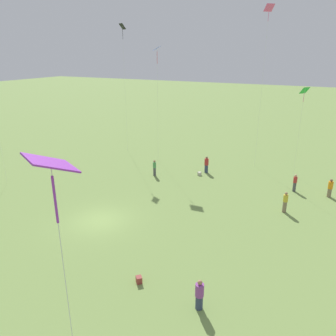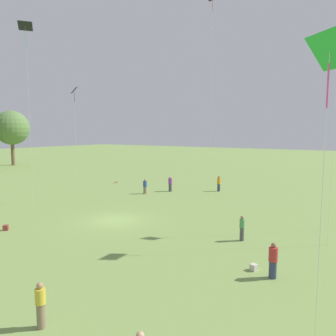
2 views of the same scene
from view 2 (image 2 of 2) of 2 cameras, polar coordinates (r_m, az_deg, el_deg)
ground_plane at (r=27.38m, az=-9.15°, el=-8.99°), size 240.00×240.00×0.00m
tree_6 at (r=78.04m, az=-25.59°, el=6.31°), size 7.29×7.29×11.72m
person_1 at (r=38.29m, az=-4.02°, el=-3.25°), size 0.56×0.56×1.72m
person_3 at (r=40.26m, az=8.84°, el=-2.70°), size 0.52×0.52×1.87m
person_4 at (r=13.78m, az=-21.30°, el=-21.39°), size 0.52×0.52×1.75m
person_5 at (r=39.66m, az=0.40°, el=-2.80°), size 0.64×0.64×1.85m
person_7 at (r=17.49m, az=17.82°, el=-15.12°), size 0.59×0.59×1.79m
person_8 at (r=22.53m, az=12.76°, el=-10.14°), size 0.46×0.46×1.71m
kite_1 at (r=38.06m, az=-16.01°, el=12.16°), size 0.92×1.05×12.07m
kite_2 at (r=7.43m, az=26.21°, el=15.33°), size 0.94×0.98×9.09m
kite_4 at (r=38.34m, az=7.78°, el=26.03°), size 1.24×1.20×21.31m
kite_5 at (r=35.93m, az=-23.56°, el=20.89°), size 1.71×1.69×17.36m
picnic_bag_0 at (r=18.35m, az=14.70°, el=-16.38°), size 0.40×0.40×0.33m
picnic_bag_1 at (r=46.69m, az=-8.99°, el=-2.48°), size 0.43×0.35×0.23m
picnic_bag_2 at (r=27.11m, az=-26.42°, el=-9.29°), size 0.47×0.47×0.40m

